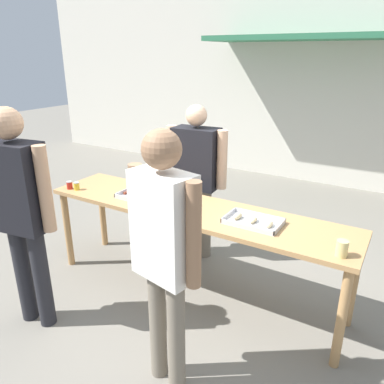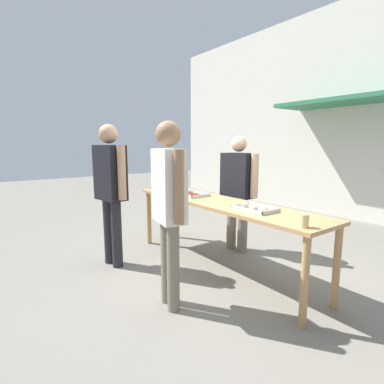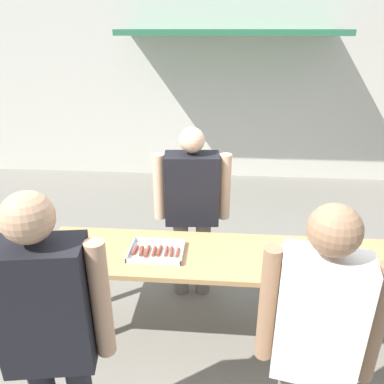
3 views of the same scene
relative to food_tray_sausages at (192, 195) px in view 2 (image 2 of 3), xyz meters
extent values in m
plane|color=slate|center=(0.56, 0.03, -0.89)|extent=(24.00, 24.00, 0.00)
cube|color=beige|center=(0.56, 4.03, 1.36)|extent=(12.00, 0.12, 4.50)
cube|color=#2D704C|center=(0.56, 3.48, 1.51)|extent=(3.20, 1.00, 0.08)
cube|color=tan|center=(0.56, 0.03, -0.03)|extent=(2.91, 0.66, 0.04)
cylinder|color=tan|center=(-0.83, -0.24, -0.47)|extent=(0.07, 0.07, 0.84)
cylinder|color=tan|center=(1.95, -0.24, -0.47)|extent=(0.07, 0.07, 0.84)
cylinder|color=tan|center=(-0.83, 0.29, -0.47)|extent=(0.07, 0.07, 0.84)
cylinder|color=tan|center=(1.95, 0.29, -0.47)|extent=(0.07, 0.07, 0.84)
cube|color=silver|center=(0.00, 0.00, -0.01)|extent=(0.41, 0.32, 0.01)
cube|color=silver|center=(0.00, -0.15, 0.01)|extent=(0.41, 0.01, 0.03)
cube|color=silver|center=(0.00, 0.15, 0.01)|extent=(0.41, 0.01, 0.03)
cube|color=silver|center=(-0.20, 0.00, 0.01)|extent=(0.01, 0.32, 0.03)
cube|color=silver|center=(0.21, 0.00, 0.01)|extent=(0.01, 0.32, 0.03)
cylinder|color=brown|center=(-0.16, 0.00, 0.01)|extent=(0.03, 0.12, 0.03)
cylinder|color=brown|center=(-0.11, -0.01, 0.01)|extent=(0.04, 0.11, 0.03)
cylinder|color=brown|center=(-0.07, -0.01, 0.01)|extent=(0.03, 0.14, 0.03)
cylinder|color=brown|center=(-0.02, 0.00, 0.01)|extent=(0.03, 0.12, 0.02)
cylinder|color=brown|center=(0.02, 0.01, 0.01)|extent=(0.03, 0.13, 0.03)
cylinder|color=brown|center=(0.08, 0.01, 0.01)|extent=(0.02, 0.13, 0.02)
cylinder|color=brown|center=(0.12, 0.00, 0.01)|extent=(0.03, 0.12, 0.03)
cylinder|color=brown|center=(0.17, 0.00, 0.01)|extent=(0.03, 0.11, 0.02)
cube|color=silver|center=(1.16, 0.00, -0.01)|extent=(0.45, 0.28, 0.01)
cube|color=silver|center=(1.16, -0.14, 0.01)|extent=(0.45, 0.01, 0.03)
cube|color=silver|center=(1.16, 0.14, 0.01)|extent=(0.45, 0.01, 0.03)
cube|color=silver|center=(0.93, 0.00, 0.01)|extent=(0.01, 0.28, 0.03)
cube|color=silver|center=(1.38, 0.00, 0.01)|extent=(0.01, 0.28, 0.03)
ellipsoid|color=beige|center=(1.02, 0.00, 0.02)|extent=(0.07, 0.12, 0.05)
ellipsoid|color=beige|center=(1.16, 0.00, 0.01)|extent=(0.05, 0.11, 0.04)
ellipsoid|color=beige|center=(1.30, 0.00, 0.02)|extent=(0.06, 0.11, 0.05)
cylinder|color=#B22319|center=(-0.77, -0.19, 0.02)|extent=(0.06, 0.06, 0.07)
cylinder|color=#B2B2B7|center=(-0.77, -0.19, 0.06)|extent=(0.05, 0.05, 0.01)
cylinder|color=gold|center=(-0.69, -0.17, 0.02)|extent=(0.06, 0.06, 0.07)
cylinder|color=#B2B2B7|center=(-0.69, -0.17, 0.06)|extent=(0.05, 0.05, 0.01)
cylinder|color=#DBC67A|center=(1.87, -0.18, 0.04)|extent=(0.08, 0.08, 0.12)
cylinder|color=#756B5B|center=(0.11, 0.67, -0.48)|extent=(0.14, 0.14, 0.81)
cylinder|color=#756B5B|center=(0.33, 0.68, -0.48)|extent=(0.14, 0.14, 0.81)
cube|color=black|center=(0.22, 0.67, 0.25)|extent=(0.50, 0.30, 0.65)
sphere|color=#DBAD89|center=(0.22, 0.67, 0.70)|extent=(0.22, 0.22, 0.22)
cylinder|color=#DBAD89|center=(-0.07, 0.65, 0.26)|extent=(0.11, 0.11, 0.61)
cylinder|color=#DBAD89|center=(0.51, 0.70, 0.26)|extent=(0.11, 0.11, 0.61)
cylinder|color=#232328|center=(-0.26, -1.01, -0.45)|extent=(0.13, 0.13, 0.88)
cylinder|color=#232328|center=(-0.45, -1.04, -0.45)|extent=(0.13, 0.13, 0.88)
cube|color=black|center=(-0.36, -1.03, 0.34)|extent=(0.47, 0.31, 0.70)
sphere|color=tan|center=(-0.36, -1.03, 0.82)|extent=(0.24, 0.24, 0.24)
cylinder|color=tan|center=(-0.09, -0.99, 0.35)|extent=(0.10, 0.10, 0.66)
cylinder|color=tan|center=(-0.62, -1.07, 0.35)|extent=(0.10, 0.10, 0.66)
cylinder|color=#756B5B|center=(1.05, -0.99, -0.46)|extent=(0.12, 0.12, 0.86)
cylinder|color=#756B5B|center=(0.87, -0.96, -0.46)|extent=(0.12, 0.12, 0.86)
cube|color=silver|center=(0.96, -0.97, 0.31)|extent=(0.43, 0.29, 0.68)
sphere|color=#936B4C|center=(0.96, -0.97, 0.79)|extent=(0.23, 0.23, 0.23)
cylinder|color=#936B4C|center=(1.20, -1.02, 0.33)|extent=(0.09, 0.09, 0.65)
cylinder|color=#936B4C|center=(0.72, -0.93, 0.33)|extent=(0.09, 0.09, 0.65)
camera|label=1|loc=(2.16, -2.63, 1.29)|focal=35.00mm
camera|label=2|loc=(3.31, -2.44, 0.70)|focal=28.00mm
camera|label=3|loc=(0.47, -2.40, 1.58)|focal=35.00mm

